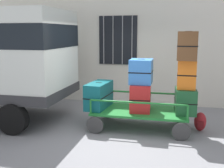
# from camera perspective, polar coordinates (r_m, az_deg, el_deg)

# --- Properties ---
(ground_plane) EXTENTS (40.00, 40.00, 0.00)m
(ground_plane) POSITION_cam_1_polar(r_m,az_deg,el_deg) (6.59, 0.81, -9.32)
(ground_plane) COLOR gray
(building_wall) EXTENTS (12.00, 0.38, 5.00)m
(building_wall) POSITION_cam_1_polar(r_m,az_deg,el_deg) (8.84, 4.61, 12.19)
(building_wall) COLOR silver
(building_wall) RESTS_ON ground
(luggage_cart) EXTENTS (2.27, 1.23, 0.44)m
(luggage_cart) POSITION_cam_1_polar(r_m,az_deg,el_deg) (6.61, 5.82, -6.01)
(luggage_cart) COLOR #1E722D
(luggage_cart) RESTS_ON ground
(cart_railing) EXTENTS (2.16, 1.09, 0.34)m
(cart_railing) POSITION_cam_1_polar(r_m,az_deg,el_deg) (6.52, 5.88, -3.02)
(cart_railing) COLOR #1E722D
(cart_railing) RESTS_ON luggage_cart
(suitcase_left_bottom) EXTENTS (0.52, 1.01, 0.62)m
(suitcase_left_bottom) POSITION_cam_1_polar(r_m,az_deg,el_deg) (6.74, -2.70, -2.28)
(suitcase_left_bottom) COLOR #0F5960
(suitcase_left_bottom) RESTS_ON luggage_cart
(suitcase_midleft_bottom) EXTENTS (0.52, 0.75, 0.64)m
(suitcase_midleft_bottom) POSITION_cam_1_polar(r_m,az_deg,el_deg) (6.52, 5.89, -2.69)
(suitcase_midleft_bottom) COLOR #B21E1E
(suitcase_midleft_bottom) RESTS_ON luggage_cart
(suitcase_midleft_middle) EXTENTS (0.51, 0.58, 0.57)m
(suitcase_midleft_middle) POSITION_cam_1_polar(r_m,az_deg,el_deg) (6.43, 6.02, 2.59)
(suitcase_midleft_middle) COLOR #3372C6
(suitcase_midleft_middle) RESTS_ON suitcase_midleft_bottom
(suitcase_center_bottom) EXTENTS (0.50, 0.66, 0.57)m
(suitcase_center_bottom) POSITION_cam_1_polar(r_m,az_deg,el_deg) (6.48, 14.86, -3.38)
(suitcase_center_bottom) COLOR #194C28
(suitcase_center_bottom) RESTS_ON luggage_cart
(suitcase_center_middle) EXTENTS (0.42, 0.51, 0.64)m
(suitcase_center_middle) POSITION_cam_1_polar(r_m,az_deg,el_deg) (6.39, 15.11, 1.98)
(suitcase_center_middle) COLOR orange
(suitcase_center_middle) RESTS_ON suitcase_center_bottom
(suitcase_center_top) EXTENTS (0.47, 0.83, 0.62)m
(suitcase_center_top) POSITION_cam_1_polar(r_m,az_deg,el_deg) (6.34, 15.38, 7.65)
(suitcase_center_top) COLOR brown
(suitcase_center_top) RESTS_ON suitcase_center_middle
(backpack) EXTENTS (0.27, 0.22, 0.44)m
(backpack) POSITION_cam_1_polar(r_m,az_deg,el_deg) (6.75, 17.70, -7.41)
(backpack) COLOR maroon
(backpack) RESTS_ON ground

